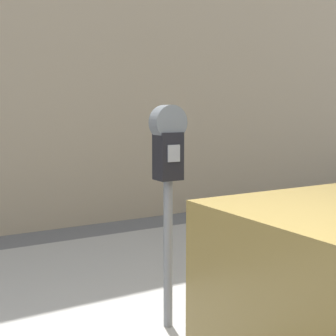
# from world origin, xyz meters

# --- Properties ---
(sidewalk) EXTENTS (24.00, 2.80, 0.15)m
(sidewalk) POSITION_xyz_m (0.00, 2.20, 0.07)
(sidewalk) COLOR #9E9B96
(sidewalk) RESTS_ON ground_plane
(parking_meter) EXTENTS (0.22, 0.14, 1.45)m
(parking_meter) POSITION_xyz_m (0.39, 1.27, 1.20)
(parking_meter) COLOR slate
(parking_meter) RESTS_ON sidewalk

